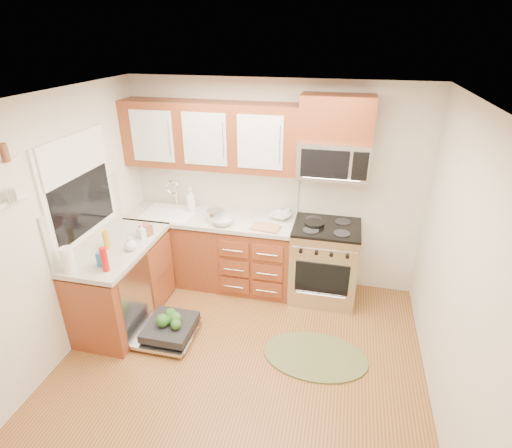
% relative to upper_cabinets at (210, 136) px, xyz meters
% --- Properties ---
extents(floor, '(3.50, 3.50, 0.00)m').
position_rel_upper_cabinets_xyz_m(floor, '(0.73, -1.57, -1.88)').
color(floor, brown).
rests_on(floor, ground).
extents(ceiling, '(3.50, 3.50, 0.00)m').
position_rel_upper_cabinets_xyz_m(ceiling, '(0.73, -1.57, 0.62)').
color(ceiling, white).
rests_on(ceiling, ground).
extents(wall_back, '(3.50, 0.04, 2.50)m').
position_rel_upper_cabinets_xyz_m(wall_back, '(0.73, 0.18, -0.62)').
color(wall_back, beige).
rests_on(wall_back, ground).
extents(wall_left, '(0.04, 3.50, 2.50)m').
position_rel_upper_cabinets_xyz_m(wall_left, '(-1.02, -1.57, -0.62)').
color(wall_left, beige).
rests_on(wall_left, ground).
extents(wall_right, '(0.04, 3.50, 2.50)m').
position_rel_upper_cabinets_xyz_m(wall_right, '(2.48, -1.57, -0.62)').
color(wall_right, beige).
rests_on(wall_right, ground).
extents(base_cabinet_back, '(2.05, 0.60, 0.85)m').
position_rel_upper_cabinets_xyz_m(base_cabinet_back, '(0.00, -0.12, -1.45)').
color(base_cabinet_back, maroon).
rests_on(base_cabinet_back, ground).
extents(base_cabinet_left, '(0.60, 1.25, 0.85)m').
position_rel_upper_cabinets_xyz_m(base_cabinet_left, '(-0.72, -1.05, -1.45)').
color(base_cabinet_left, maroon).
rests_on(base_cabinet_left, ground).
extents(countertop_back, '(2.07, 0.64, 0.05)m').
position_rel_upper_cabinets_xyz_m(countertop_back, '(0.00, -0.14, -0.97)').
color(countertop_back, '#AFACA0').
rests_on(countertop_back, base_cabinet_back).
extents(countertop_left, '(0.64, 1.27, 0.05)m').
position_rel_upper_cabinets_xyz_m(countertop_left, '(-0.71, -1.05, -0.97)').
color(countertop_left, '#AFACA0').
rests_on(countertop_left, base_cabinet_left).
extents(backsplash_back, '(2.05, 0.02, 0.57)m').
position_rel_upper_cabinets_xyz_m(backsplash_back, '(0.00, 0.16, -0.67)').
color(backsplash_back, beige).
rests_on(backsplash_back, ground).
extents(backsplash_left, '(0.02, 1.25, 0.57)m').
position_rel_upper_cabinets_xyz_m(backsplash_left, '(-1.01, -1.05, -0.67)').
color(backsplash_left, beige).
rests_on(backsplash_left, ground).
extents(upper_cabinets, '(2.05, 0.35, 0.75)m').
position_rel_upper_cabinets_xyz_m(upper_cabinets, '(0.00, 0.00, 0.00)').
color(upper_cabinets, maroon).
rests_on(upper_cabinets, ground).
extents(cabinet_over_mw, '(0.76, 0.35, 0.47)m').
position_rel_upper_cabinets_xyz_m(cabinet_over_mw, '(1.41, 0.00, 0.26)').
color(cabinet_over_mw, maroon).
rests_on(cabinet_over_mw, ground).
extents(range, '(0.76, 0.64, 0.95)m').
position_rel_upper_cabinets_xyz_m(range, '(1.41, -0.15, -1.40)').
color(range, silver).
rests_on(range, ground).
extents(microwave, '(0.76, 0.38, 0.40)m').
position_rel_upper_cabinets_xyz_m(microwave, '(1.41, -0.02, -0.18)').
color(microwave, silver).
rests_on(microwave, ground).
extents(sink, '(0.62, 0.50, 0.26)m').
position_rel_upper_cabinets_xyz_m(sink, '(-0.52, -0.16, -1.07)').
color(sink, white).
rests_on(sink, ground).
extents(dishwasher, '(0.70, 0.60, 0.20)m').
position_rel_upper_cabinets_xyz_m(dishwasher, '(-0.13, -1.27, -1.77)').
color(dishwasher, silver).
rests_on(dishwasher, ground).
extents(window, '(0.03, 1.05, 1.05)m').
position_rel_upper_cabinets_xyz_m(window, '(-1.01, -1.07, -0.32)').
color(window, white).
rests_on(window, ground).
extents(window_blind, '(0.02, 0.96, 0.40)m').
position_rel_upper_cabinets_xyz_m(window_blind, '(-0.98, -1.07, 0.00)').
color(window_blind, white).
rests_on(window_blind, ground).
extents(shelf_lower, '(0.04, 0.40, 0.03)m').
position_rel_upper_cabinets_xyz_m(shelf_lower, '(-0.99, -1.92, -0.12)').
color(shelf_lower, white).
rests_on(shelf_lower, ground).
extents(rug, '(1.14, 0.84, 0.02)m').
position_rel_upper_cabinets_xyz_m(rug, '(1.43, -1.21, -1.86)').
color(rug, '#66693C').
rests_on(rug, ground).
extents(skillet, '(0.26, 0.26, 0.04)m').
position_rel_upper_cabinets_xyz_m(skillet, '(1.26, -0.16, -0.90)').
color(skillet, black).
rests_on(skillet, range).
extents(stock_pot, '(0.28, 0.28, 0.13)m').
position_rel_upper_cabinets_xyz_m(stock_pot, '(0.11, -0.24, -0.89)').
color(stock_pot, silver).
rests_on(stock_pot, countertop_back).
extents(cutting_board, '(0.34, 0.25, 0.02)m').
position_rel_upper_cabinets_xyz_m(cutting_board, '(0.72, -0.31, -0.94)').
color(cutting_board, '#A6784C').
rests_on(cutting_board, countertop_back).
extents(canister, '(0.11, 0.11, 0.15)m').
position_rel_upper_cabinets_xyz_m(canister, '(0.17, -0.28, -0.88)').
color(canister, silver).
rests_on(canister, countertop_back).
extents(paper_towel_roll, '(0.15, 0.15, 0.25)m').
position_rel_upper_cabinets_xyz_m(paper_towel_roll, '(-0.88, -1.59, -0.82)').
color(paper_towel_roll, white).
rests_on(paper_towel_roll, countertop_left).
extents(mustard_bottle, '(0.07, 0.07, 0.19)m').
position_rel_upper_cabinets_xyz_m(mustard_bottle, '(-0.78, -1.12, -0.85)').
color(mustard_bottle, gold).
rests_on(mustard_bottle, countertop_left).
extents(red_bottle, '(0.08, 0.08, 0.24)m').
position_rel_upper_cabinets_xyz_m(red_bottle, '(-0.55, -1.51, -0.83)').
color(red_bottle, red).
rests_on(red_bottle, countertop_left).
extents(wooden_box, '(0.15, 0.13, 0.13)m').
position_rel_upper_cabinets_xyz_m(wooden_box, '(-0.52, -0.76, -0.89)').
color(wooden_box, brown).
rests_on(wooden_box, countertop_left).
extents(blue_carton, '(0.10, 0.07, 0.14)m').
position_rel_upper_cabinets_xyz_m(blue_carton, '(-0.63, -1.44, -0.88)').
color(blue_carton, '#256EAF').
rests_on(blue_carton, countertop_left).
extents(bowl_a, '(0.30, 0.30, 0.06)m').
position_rel_upper_cabinets_xyz_m(bowl_a, '(0.84, 0.00, -0.92)').
color(bowl_a, '#999999').
rests_on(bowl_a, countertop_back).
extents(bowl_b, '(0.29, 0.29, 0.08)m').
position_rel_upper_cabinets_xyz_m(bowl_b, '(0.21, -0.32, -0.91)').
color(bowl_b, '#999999').
rests_on(bowl_b, countertop_back).
extents(cup, '(0.12, 0.12, 0.10)m').
position_rel_upper_cabinets_xyz_m(cup, '(0.89, 0.06, -0.90)').
color(cup, '#999999').
rests_on(cup, countertop_back).
extents(soap_bottle_a, '(0.13, 0.13, 0.30)m').
position_rel_upper_cabinets_xyz_m(soap_bottle_a, '(-0.27, -0.04, -0.80)').
color(soap_bottle_a, '#999999').
rests_on(soap_bottle_a, countertop_back).
extents(soap_bottle_b, '(0.10, 0.10, 0.17)m').
position_rel_upper_cabinets_xyz_m(soap_bottle_b, '(-0.53, -0.83, -0.87)').
color(soap_bottle_b, '#999999').
rests_on(soap_bottle_b, countertop_left).
extents(soap_bottle_c, '(0.14, 0.14, 0.16)m').
position_rel_upper_cabinets_xyz_m(soap_bottle_c, '(-0.52, -1.10, -0.87)').
color(soap_bottle_c, '#999999').
rests_on(soap_bottle_c, countertop_left).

